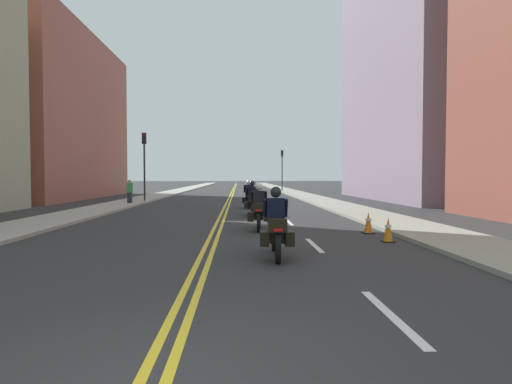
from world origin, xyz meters
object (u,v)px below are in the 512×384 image
(motorcycle_2, at_px, (252,202))
(traffic_cone_1, at_px, (368,223))
(motorcycle_3, at_px, (249,197))
(pedestrian_2, at_px, (130,192))
(motorcycle_0, at_px, (276,229))
(motorcycle_1, at_px, (259,211))
(traffic_light_near, at_px, (144,155))
(traffic_light_far, at_px, (282,163))
(traffic_cone_0, at_px, (388,230))

(motorcycle_2, height_order, traffic_cone_1, motorcycle_2)
(motorcycle_3, relative_size, pedestrian_2, 1.30)
(motorcycle_0, relative_size, motorcycle_1, 1.06)
(motorcycle_2, xyz_separation_m, traffic_light_near, (-7.52, 10.86, 2.81))
(traffic_light_far, distance_m, pedestrian_2, 27.12)
(traffic_cone_1, distance_m, traffic_light_near, 21.07)
(traffic_cone_1, bearing_deg, motorcycle_0, -129.52)
(motorcycle_3, relative_size, traffic_cone_1, 3.07)
(motorcycle_1, bearing_deg, traffic_cone_0, -35.42)
(traffic_light_far, bearing_deg, pedestrian_2, -117.91)
(motorcycle_3, xyz_separation_m, traffic_light_far, (4.74, 27.31, 2.84))
(motorcycle_1, xyz_separation_m, motorcycle_2, (-0.06, 5.75, -0.00))
(traffic_light_far, bearing_deg, traffic_light_near, -119.69)
(motorcycle_1, height_order, motorcycle_3, motorcycle_3)
(motorcycle_0, xyz_separation_m, pedestrian_2, (-8.19, 19.27, 0.20))
(motorcycle_3, relative_size, traffic_light_far, 0.43)
(traffic_cone_1, xyz_separation_m, pedestrian_2, (-11.61, 15.12, 0.51))
(motorcycle_2, distance_m, traffic_light_near, 13.50)
(traffic_cone_0, distance_m, traffic_light_near, 22.68)
(motorcycle_1, bearing_deg, traffic_light_far, 86.48)
(pedestrian_2, bearing_deg, motorcycle_2, -39.72)
(motorcycle_0, distance_m, traffic_cone_1, 5.39)
(motorcycle_0, relative_size, motorcycle_3, 1.03)
(traffic_cone_1, height_order, traffic_light_far, traffic_light_far)
(motorcycle_0, distance_m, traffic_light_far, 43.45)
(motorcycle_3, xyz_separation_m, traffic_light_near, (-7.45, 5.93, 2.82))
(motorcycle_0, distance_m, motorcycle_2, 10.90)
(traffic_light_near, bearing_deg, pedestrian_2, -100.28)
(traffic_cone_1, xyz_separation_m, traffic_light_near, (-11.16, 17.60, 3.12))
(traffic_cone_1, bearing_deg, pedestrian_2, 127.52)
(traffic_cone_0, bearing_deg, traffic_light_near, 119.81)
(traffic_light_near, bearing_deg, traffic_cone_0, -60.19)
(motorcycle_1, bearing_deg, traffic_light_near, 117.93)
(motorcycle_2, height_order, traffic_cone_0, motorcycle_2)
(motorcycle_0, bearing_deg, traffic_cone_1, 52.15)
(motorcycle_0, xyz_separation_m, motorcycle_2, (-0.22, 10.89, 0.00))
(traffic_cone_1, relative_size, pedestrian_2, 0.42)
(pedestrian_2, bearing_deg, traffic_light_far, 68.81)
(motorcycle_0, relative_size, pedestrian_2, 1.34)
(motorcycle_0, bearing_deg, pedestrian_2, 114.68)
(traffic_cone_0, bearing_deg, traffic_cone_1, 90.00)
(motorcycle_2, bearing_deg, traffic_cone_1, -59.30)
(motorcycle_2, height_order, motorcycle_3, motorcycle_2)
(traffic_cone_0, xyz_separation_m, traffic_cone_1, (-0.00, 1.89, 0.00))
(motorcycle_0, bearing_deg, motorcycle_1, 93.46)
(traffic_cone_0, height_order, traffic_cone_1, traffic_cone_1)
(motorcycle_3, bearing_deg, traffic_cone_0, -74.67)
(traffic_cone_1, bearing_deg, traffic_light_far, 88.49)
(motorcycle_0, xyz_separation_m, traffic_light_far, (4.45, 43.13, 2.82))
(motorcycle_0, xyz_separation_m, motorcycle_3, (-0.29, 15.82, -0.01))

